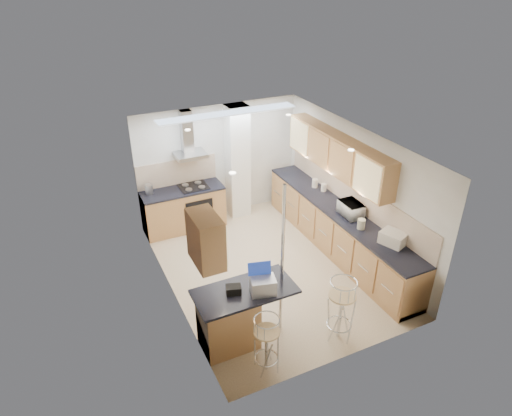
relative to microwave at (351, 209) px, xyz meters
name	(u,v)px	position (x,y,z in m)	size (l,w,h in m)	color
ground	(268,269)	(-1.54, 0.30, -1.05)	(4.80, 4.80, 0.00)	tan
room_shell	(276,183)	(-1.22, 0.67, 0.49)	(3.64, 4.84, 2.51)	silver
right_counter	(337,230)	(-0.04, 0.30, -0.59)	(0.63, 4.40, 0.92)	#B28147
back_counter	(184,209)	(-2.49, 2.40, -0.59)	(1.70, 0.63, 0.92)	#B28147
peninsula	(245,315)	(-2.67, -1.15, -0.58)	(1.47, 0.72, 0.94)	#B28147
microwave	(351,209)	(0.00, 0.00, 0.00)	(0.48, 0.33, 0.27)	white
laptop	(263,286)	(-2.46, -1.31, 0.01)	(0.35, 0.26, 0.24)	#95979D
bag	(234,290)	(-2.84, -1.14, -0.06)	(0.21, 0.15, 0.12)	black
bar_stool_near	(267,344)	(-2.64, -1.80, -0.59)	(0.38, 0.38, 0.93)	tan
bar_stool_end	(341,310)	(-1.36, -1.71, -0.53)	(0.43, 0.43, 1.05)	tan
jar_a	(315,183)	(0.04, 1.31, -0.04)	(0.12, 0.12, 0.18)	beige
jar_b	(324,187)	(0.11, 1.08, -0.05)	(0.11, 0.11, 0.16)	beige
jar_c	(361,224)	(-0.11, -0.46, -0.04)	(0.14, 0.14, 0.18)	#B0AA8D
jar_d	(383,238)	(-0.03, -0.95, -0.06)	(0.10, 0.10, 0.14)	white
bread_bin	(393,238)	(0.07, -1.08, -0.03)	(0.32, 0.40, 0.21)	beige
kettle	(149,189)	(-3.15, 2.48, -0.03)	(0.16, 0.16, 0.21)	#A8A9AC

